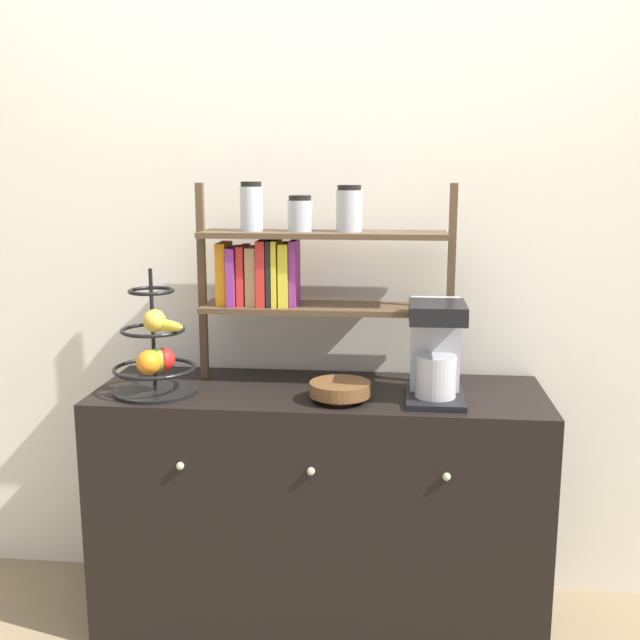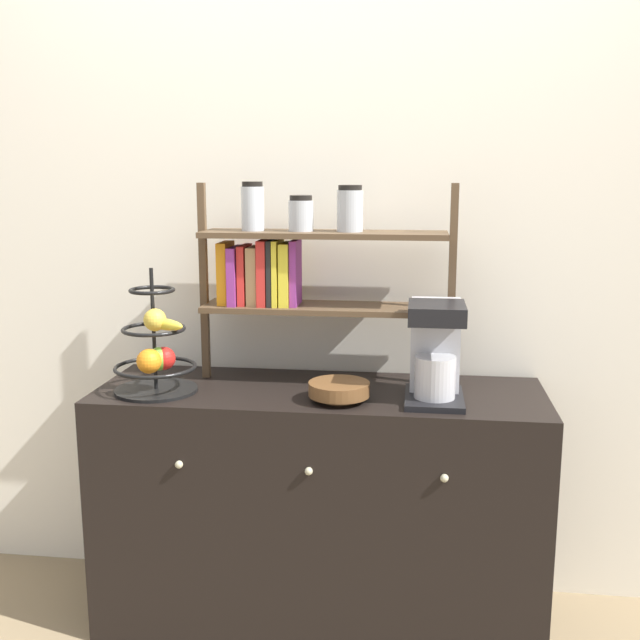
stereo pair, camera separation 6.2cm
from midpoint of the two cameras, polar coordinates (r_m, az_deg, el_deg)
The scene contains 6 objects.
wall_back at distance 2.57m, azimuth -0.08°, elevation 7.34°, with size 7.00×0.05×2.60m, color silver.
sideboard at distance 2.53m, azimuth -0.76°, elevation -14.01°, with size 1.42×0.49×0.79m.
coffee_maker at distance 2.29m, azimuth 8.03°, elevation -2.23°, with size 0.17×0.25×0.30m.
fruit_stand at distance 2.37m, azimuth -13.18°, elevation -2.54°, with size 0.26×0.26×0.39m.
wooden_bowl at distance 2.26m, azimuth 0.75°, elevation -5.34°, with size 0.19×0.19×0.06m.
shelf_hutch at distance 2.42m, azimuth -2.77°, elevation 4.36°, with size 0.83×0.20×0.65m.
Camera 1 is at (0.24, -2.04, 1.47)m, focal length 42.00 mm.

